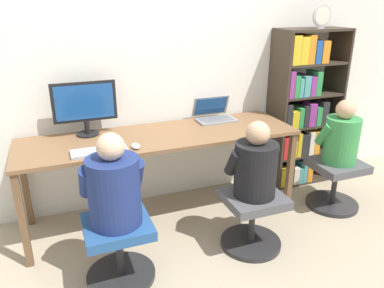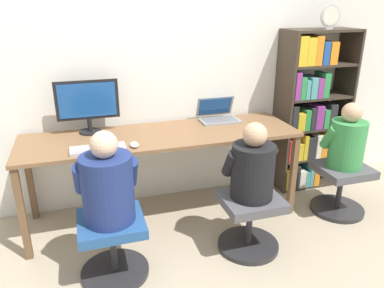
% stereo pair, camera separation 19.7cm
% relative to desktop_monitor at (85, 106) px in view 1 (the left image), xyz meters
% --- Properties ---
extents(ground_plane, '(14.00, 14.00, 0.00)m').
position_rel_desktop_monitor_xyz_m(ground_plane, '(0.57, -0.55, -1.02)').
color(ground_plane, tan).
extents(wall_back, '(10.00, 0.05, 2.60)m').
position_rel_desktop_monitor_xyz_m(wall_back, '(0.57, 0.19, 0.28)').
color(wall_back, silver).
rests_on(wall_back, ground_plane).
extents(desk, '(2.30, 0.67, 0.78)m').
position_rel_desktop_monitor_xyz_m(desk, '(0.57, -0.21, -0.31)').
color(desk, brown).
rests_on(desk, ground_plane).
extents(desktop_monitor, '(0.51, 0.19, 0.44)m').
position_rel_desktop_monitor_xyz_m(desktop_monitor, '(0.00, 0.00, 0.00)').
color(desktop_monitor, black).
rests_on(desktop_monitor, desk).
extents(laptop, '(0.35, 0.27, 0.21)m').
position_rel_desktop_monitor_xyz_m(laptop, '(1.15, 0.00, -0.20)').
color(laptop, gray).
rests_on(laptop, desk).
extents(keyboard, '(0.41, 0.16, 0.03)m').
position_rel_desktop_monitor_xyz_m(keyboard, '(0.03, -0.43, -0.23)').
color(keyboard, '#B2B2B7').
rests_on(keyboard, desk).
extents(computer_mouse_by_keyboard, '(0.07, 0.11, 0.03)m').
position_rel_desktop_monitor_xyz_m(computer_mouse_by_keyboard, '(0.30, -0.44, -0.23)').
color(computer_mouse_by_keyboard, silver).
rests_on(computer_mouse_by_keyboard, desk).
extents(office_chair_left, '(0.48, 0.48, 0.45)m').
position_rel_desktop_monitor_xyz_m(office_chair_left, '(0.06, -0.88, -0.76)').
color(office_chair_left, '#262628').
rests_on(office_chair_left, ground_plane).
extents(office_chair_right, '(0.48, 0.48, 0.45)m').
position_rel_desktop_monitor_xyz_m(office_chair_right, '(1.09, -0.87, -0.76)').
color(office_chair_right, '#262628').
rests_on(office_chair_right, ground_plane).
extents(person_at_monitor, '(0.42, 0.34, 0.62)m').
position_rel_desktop_monitor_xyz_m(person_at_monitor, '(0.06, -0.87, -0.31)').
color(person_at_monitor, navy).
rests_on(person_at_monitor, office_chair_left).
extents(person_at_laptop, '(0.39, 0.31, 0.58)m').
position_rel_desktop_monitor_xyz_m(person_at_laptop, '(1.09, -0.87, -0.33)').
color(person_at_laptop, black).
rests_on(person_at_laptop, office_chair_right).
extents(bookshelf, '(0.70, 0.34, 1.58)m').
position_rel_desktop_monitor_xyz_m(bookshelf, '(2.08, -0.04, -0.26)').
color(bookshelf, '#382D23').
rests_on(bookshelf, ground_plane).
extents(desk_clock, '(0.19, 0.03, 0.21)m').
position_rel_desktop_monitor_xyz_m(desk_clock, '(2.14, -0.12, 0.67)').
color(desk_clock, '#B2B2B7').
rests_on(desk_clock, bookshelf).
extents(office_chair_side, '(0.48, 0.48, 0.45)m').
position_rel_desktop_monitor_xyz_m(office_chair_side, '(2.11, -0.61, -0.76)').
color(office_chair_side, '#262628').
rests_on(office_chair_side, ground_plane).
extents(person_near_shelf, '(0.37, 0.30, 0.58)m').
position_rel_desktop_monitor_xyz_m(person_near_shelf, '(2.11, -0.61, -0.33)').
color(person_near_shelf, '#388C47').
rests_on(person_near_shelf, office_chair_side).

